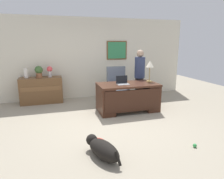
# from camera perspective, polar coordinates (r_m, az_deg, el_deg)

# --- Properties ---
(ground_plane) EXTENTS (12.00, 12.00, 0.00)m
(ground_plane) POSITION_cam_1_polar(r_m,az_deg,el_deg) (4.83, -0.60, -9.58)
(ground_plane) COLOR #9E937F
(back_wall) EXTENTS (7.00, 0.16, 2.70)m
(back_wall) POSITION_cam_1_polar(r_m,az_deg,el_deg) (7.02, -6.51, 8.82)
(back_wall) COLOR beige
(back_wall) RESTS_ON ground_plane
(desk) EXTENTS (1.64, 0.88, 0.78)m
(desk) POSITION_cam_1_polar(r_m,az_deg,el_deg) (5.58, 4.56, -1.97)
(desk) COLOR #422316
(desk) RESTS_ON ground_plane
(credenza) EXTENTS (1.27, 0.50, 0.82)m
(credenza) POSITION_cam_1_polar(r_m,az_deg,el_deg) (6.71, -19.40, -0.19)
(credenza) COLOR brown
(credenza) RESTS_ON ground_plane
(armchair) EXTENTS (0.60, 0.59, 1.12)m
(armchair) POSITION_cam_1_polar(r_m,az_deg,el_deg) (6.44, 1.55, 0.82)
(armchair) COLOR slate
(armchair) RESTS_ON ground_plane
(person_standing) EXTENTS (0.32, 0.32, 1.66)m
(person_standing) POSITION_cam_1_polar(r_m,az_deg,el_deg) (6.38, 7.83, 3.88)
(person_standing) COLOR #262323
(person_standing) RESTS_ON ground_plane
(dog_lying) EXTENTS (0.55, 0.84, 0.30)m
(dog_lying) POSITION_cam_1_polar(r_m,az_deg,el_deg) (3.46, -2.72, -16.52)
(dog_lying) COLOR black
(dog_lying) RESTS_ON ground_plane
(laptop) EXTENTS (0.32, 0.22, 0.22)m
(laptop) POSITION_cam_1_polar(r_m,az_deg,el_deg) (5.42, 2.98, 2.10)
(laptop) COLOR #B2B5BA
(laptop) RESTS_ON desk
(desk_lamp) EXTENTS (0.22, 0.22, 0.60)m
(desk_lamp) POSITION_cam_1_polar(r_m,az_deg,el_deg) (5.82, 10.72, 6.77)
(desk_lamp) COLOR #9E8447
(desk_lamp) RESTS_ON desk
(vase_with_flowers) EXTENTS (0.17, 0.17, 0.34)m
(vase_with_flowers) POSITION_cam_1_polar(r_m,az_deg,el_deg) (6.59, -17.31, 5.21)
(vase_with_flowers) COLOR #BDB8BA
(vase_with_flowers) RESTS_ON credenza
(vase_empty) EXTENTS (0.12, 0.12, 0.29)m
(vase_empty) POSITION_cam_1_polar(r_m,az_deg,el_deg) (6.65, -23.26, 4.25)
(vase_empty) COLOR silver
(vase_empty) RESTS_ON credenza
(potted_plant) EXTENTS (0.24, 0.24, 0.36)m
(potted_plant) POSITION_cam_1_polar(r_m,az_deg,el_deg) (6.61, -20.09, 4.92)
(potted_plant) COLOR brown
(potted_plant) RESTS_ON credenza
(dog_toy_ball) EXTENTS (0.07, 0.07, 0.07)m
(dog_toy_ball) POSITION_cam_1_polar(r_m,az_deg,el_deg) (4.09, 22.49, -14.50)
(dog_toy_ball) COLOR green
(dog_toy_ball) RESTS_ON ground_plane
(dog_toy_bone) EXTENTS (0.16, 0.17, 0.05)m
(dog_toy_bone) POSITION_cam_1_polar(r_m,az_deg,el_deg) (4.05, -3.38, -13.95)
(dog_toy_bone) COLOR #E53F33
(dog_toy_bone) RESTS_ON ground_plane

